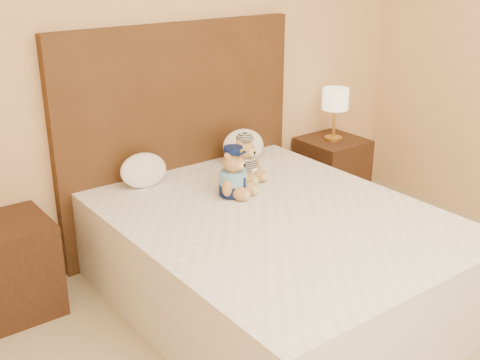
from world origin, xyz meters
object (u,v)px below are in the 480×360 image
(teddy_prisoner, at_px, (245,159))
(pillow_right, at_px, (244,144))
(bed, at_px, (275,258))
(lamp, at_px, (335,102))
(nightstand_left, at_px, (11,267))
(teddy_police, at_px, (233,171))
(nightstand_right, at_px, (331,173))
(pillow_left, at_px, (143,169))

(teddy_prisoner, relative_size, pillow_right, 0.87)
(bed, relative_size, pillow_right, 5.97)
(lamp, bearing_deg, teddy_prisoner, -165.39)
(nightstand_left, bearing_deg, teddy_police, -19.24)
(nightstand_left, distance_m, lamp, 2.56)
(nightstand_left, bearing_deg, nightstand_right, 0.00)
(nightstand_left, height_order, nightstand_right, same)
(lamp, distance_m, teddy_prisoner, 1.12)
(teddy_police, xyz_separation_m, teddy_prisoner, (0.20, 0.15, -0.00))
(teddy_prisoner, bearing_deg, pillow_right, 41.54)
(nightstand_right, height_order, lamp, lamp)
(nightstand_left, xyz_separation_m, lamp, (2.50, 0.00, 0.57))
(lamp, bearing_deg, nightstand_left, 180.00)
(nightstand_right, height_order, pillow_left, pillow_left)
(lamp, bearing_deg, nightstand_right, 0.00)
(lamp, distance_m, teddy_police, 1.35)
(nightstand_left, bearing_deg, pillow_left, 1.97)
(nightstand_right, relative_size, teddy_police, 1.84)
(nightstand_right, distance_m, lamp, 0.57)
(lamp, bearing_deg, bed, -147.38)
(pillow_right, bearing_deg, teddy_prisoner, -126.06)
(bed, xyz_separation_m, lamp, (1.25, 0.80, 0.57))
(nightstand_right, height_order, teddy_police, teddy_police)
(teddy_prisoner, distance_m, pillow_left, 0.64)
(bed, bearing_deg, teddy_police, 93.70)
(nightstand_left, distance_m, pillow_left, 0.95)
(teddy_prisoner, bearing_deg, bed, -121.09)
(nightstand_right, bearing_deg, nightstand_left, 180.00)
(bed, xyz_separation_m, pillow_right, (0.40, 0.83, 0.39))
(teddy_police, distance_m, teddy_prisoner, 0.25)
(nightstand_right, relative_size, pillow_right, 1.64)
(pillow_right, bearing_deg, bed, -115.82)
(nightstand_right, bearing_deg, bed, -147.38)
(teddy_police, xyz_separation_m, pillow_left, (-0.35, 0.46, -0.04))
(teddy_police, relative_size, pillow_left, 0.96)
(bed, bearing_deg, nightstand_left, 147.38)
(teddy_police, distance_m, pillow_right, 0.63)
(lamp, relative_size, teddy_prisoner, 1.38)
(nightstand_left, height_order, pillow_right, pillow_right)
(pillow_right, bearing_deg, pillow_left, 180.00)
(teddy_prisoner, bearing_deg, nightstand_right, 2.21)
(nightstand_right, distance_m, pillow_right, 0.94)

